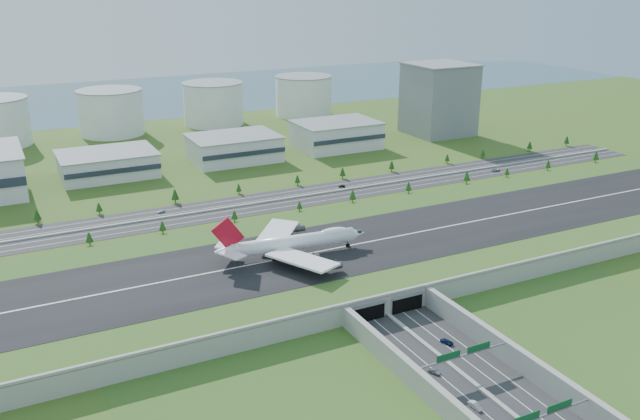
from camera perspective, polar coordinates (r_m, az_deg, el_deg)
name	(u,v)px	position (r m, az deg, el deg)	size (l,w,h in m)	color
ground	(327,267)	(299.74, 0.63, -4.83)	(1200.00, 1200.00, 0.00)	#2D4B17
airfield_deck	(328,259)	(298.00, 0.64, -4.11)	(520.00, 100.00, 9.20)	gray
underpass_road	(471,373)	(224.88, 12.61, -13.22)	(38.80, 120.40, 8.00)	#28282B
sign_gantry_near	(463,356)	(225.88, 11.98, -11.96)	(38.70, 0.70, 9.80)	gray
sign_gantry_far	(543,417)	(204.66, 18.25, -16.22)	(38.70, 0.70, 9.80)	gray
north_expressway	(250,205)	(380.83, -5.92, 0.44)	(560.00, 36.00, 0.12)	#28282B
tree_row	(262,195)	(382.23, -4.90, 1.24)	(502.95, 48.71, 8.45)	#3D2819
hangar_mid_a	(108,164)	(452.83, -17.45, 3.69)	(58.00, 42.00, 15.00)	silver
hangar_mid_b	(234,148)	(472.42, -7.26, 5.19)	(58.00, 42.00, 17.00)	silver
hangar_mid_c	(336,135)	(503.41, 1.38, 6.33)	(58.00, 42.00, 19.00)	silver
office_tower	(439,100)	(553.92, 9.97, 9.15)	(46.00, 46.00, 55.00)	slate
fuel_tank_b	(111,113)	(570.16, -17.19, 7.85)	(50.00, 50.00, 35.00)	white
fuel_tank_c	(213,104)	(589.64, -8.98, 8.82)	(50.00, 50.00, 35.00)	white
fuel_tank_d	(304,96)	(620.26, -1.40, 9.56)	(50.00, 50.00, 35.00)	white
bay_water	(117,98)	(744.00, -16.75, 9.04)	(1200.00, 260.00, 0.06)	#3A5D6E
boeing_747	(292,242)	(289.39, -2.34, -2.74)	(68.52, 64.48, 21.20)	white
car_0	(434,371)	(228.22, 9.61, -13.23)	(1.78, 4.43, 1.51)	#A7A6AA
car_1	(475,406)	(214.75, 12.95, -15.76)	(1.74, 5.00, 1.65)	silver
car_2	(446,341)	(245.22, 10.60, -10.83)	(2.30, 5.00, 1.39)	#0D1C44
car_5	(342,186)	(409.84, 1.84, 2.02)	(1.42, 4.06, 1.34)	black
car_6	(496,170)	(458.26, 14.59, 3.30)	(2.86, 6.20, 1.72)	#A5A5A9
car_7	(161,211)	(376.11, -13.25, -0.11)	(1.86, 4.56, 1.32)	silver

